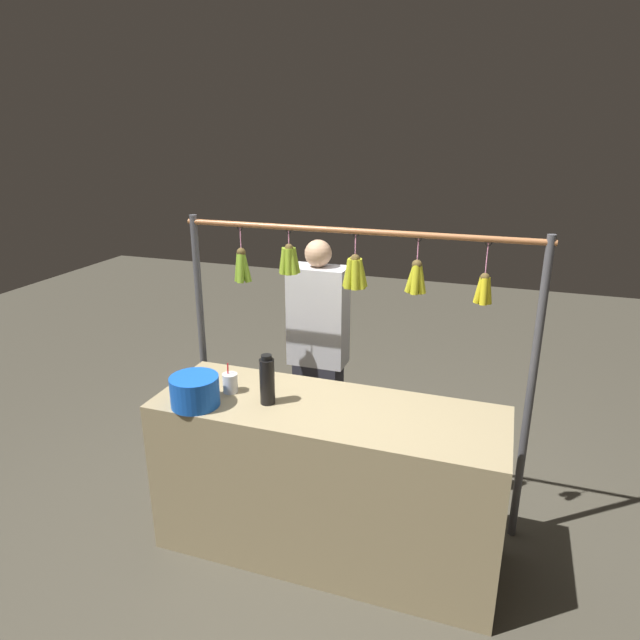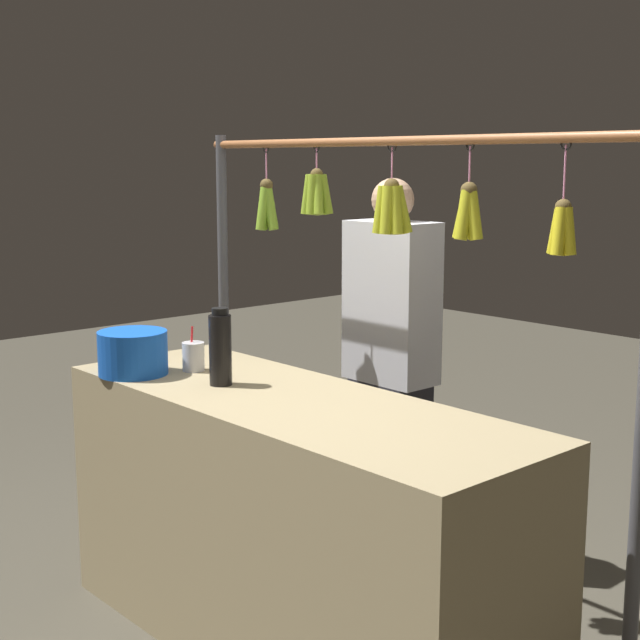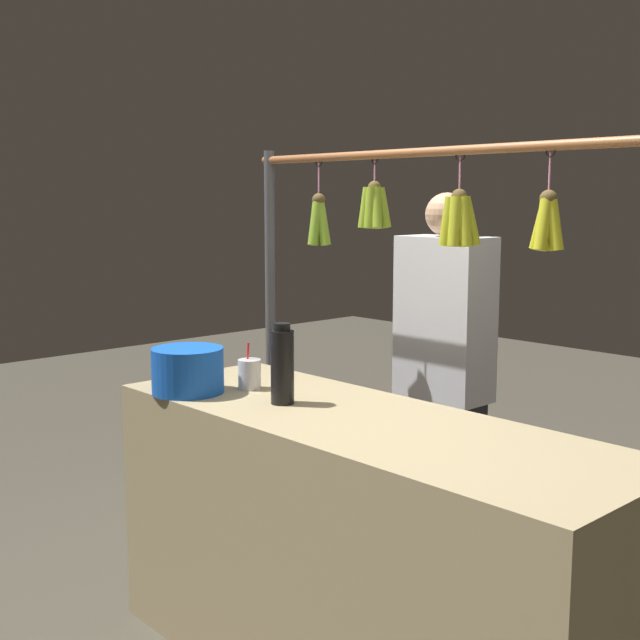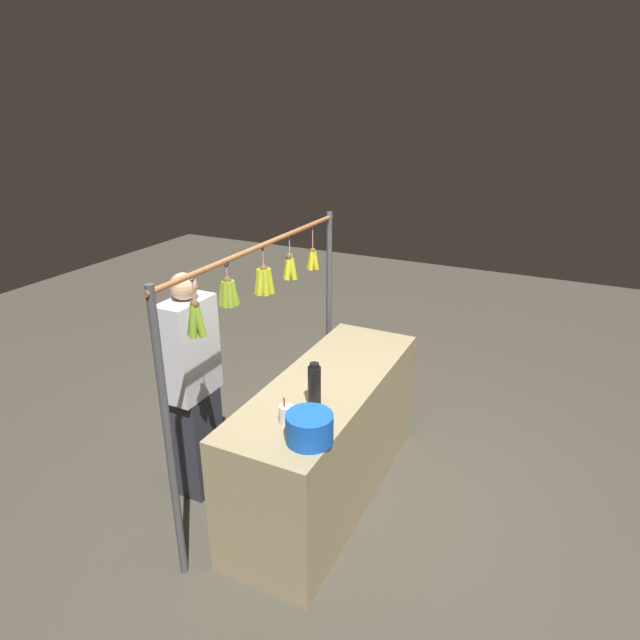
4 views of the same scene
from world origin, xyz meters
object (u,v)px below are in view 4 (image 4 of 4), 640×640
at_px(blue_bucket, 309,428).
at_px(vendor_person, 194,389).
at_px(water_bottle, 314,385).
at_px(drink_cup, 286,414).

bearing_deg(blue_bucket, vendor_person, -107.35).
distance_m(water_bottle, blue_bucket, 0.38).
height_order(water_bottle, drink_cup, water_bottle).
height_order(blue_bucket, drink_cup, drink_cup).
distance_m(blue_bucket, drink_cup, 0.22).
relative_size(water_bottle, blue_bucket, 1.07).
distance_m(water_bottle, drink_cup, 0.26).
xyz_separation_m(blue_bucket, vendor_person, (-0.32, -1.02, -0.18)).
bearing_deg(water_bottle, drink_cup, -12.13).
relative_size(blue_bucket, drink_cup, 1.53).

